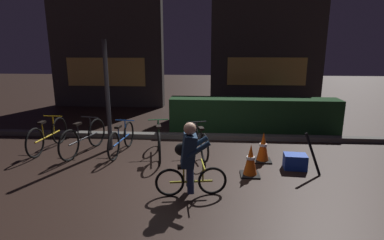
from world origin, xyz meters
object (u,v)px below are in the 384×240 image
at_px(parked_bike_left_mid, 84,138).
at_px(cyclist, 189,159).
at_px(blue_crate, 295,161).
at_px(parked_bike_center_right, 159,140).
at_px(parked_bike_leftmost, 48,136).
at_px(traffic_cone_near, 251,161).
at_px(traffic_cone_far, 263,147).
at_px(parked_bike_right_mid, 199,141).
at_px(closed_umbrella, 313,154).
at_px(street_post, 108,97).
at_px(parked_bike_center_left, 122,139).

bearing_deg(parked_bike_left_mid, cyclist, -113.44).
bearing_deg(blue_crate, parked_bike_center_right, 168.80).
relative_size(parked_bike_leftmost, parked_bike_left_mid, 0.99).
distance_m(traffic_cone_near, traffic_cone_far, 0.84).
xyz_separation_m(parked_bike_right_mid, traffic_cone_near, (1.02, -1.08, -0.03)).
relative_size(parked_bike_right_mid, cyclist, 1.20).
bearing_deg(traffic_cone_far, closed_umbrella, -36.35).
height_order(parked_bike_left_mid, traffic_cone_near, parked_bike_left_mid).
bearing_deg(street_post, parked_bike_center_left, -34.84).
distance_m(parked_bike_leftmost, closed_umbrella, 5.87).
bearing_deg(parked_bike_leftmost, parked_bike_center_left, -90.30).
bearing_deg(parked_bike_leftmost, cyclist, -117.21).
bearing_deg(parked_bike_center_right, parked_bike_left_mid, 77.39).
xyz_separation_m(parked_bike_center_left, cyclist, (1.71, -1.91, 0.30)).
bearing_deg(parked_bike_center_right, parked_bike_center_left, 72.83).
bearing_deg(parked_bike_leftmost, parked_bike_center_right, -91.33).
bearing_deg(parked_bike_center_left, parked_bike_left_mid, 97.75).
bearing_deg(parked_bike_center_left, blue_crate, -95.55).
bearing_deg(traffic_cone_near, cyclist, -142.16).
bearing_deg(street_post, parked_bike_leftmost, -173.70).
relative_size(street_post, parked_bike_leftmost, 1.52).
bearing_deg(parked_bike_right_mid, traffic_cone_far, -119.67).
bearing_deg(parked_bike_center_left, cyclist, -133.74).
height_order(parked_bike_center_left, traffic_cone_near, parked_bike_center_left).
relative_size(parked_bike_leftmost, blue_crate, 3.82).
relative_size(parked_bike_leftmost, traffic_cone_near, 2.71).
xyz_separation_m(parked_bike_leftmost, traffic_cone_near, (4.60, -1.14, -0.05)).
xyz_separation_m(parked_bike_left_mid, traffic_cone_near, (3.67, -1.01, -0.06)).
distance_m(parked_bike_left_mid, traffic_cone_near, 3.81).
distance_m(street_post, parked_bike_left_mid, 1.09).
bearing_deg(cyclist, parked_bike_left_mid, 135.18).
height_order(street_post, traffic_cone_far, street_post).
distance_m(parked_bike_center_left, cyclist, 2.58).
xyz_separation_m(parked_bike_left_mid, parked_bike_center_left, (0.87, 0.05, -0.03)).
distance_m(parked_bike_center_right, closed_umbrella, 3.22).
height_order(street_post, parked_bike_right_mid, street_post).
xyz_separation_m(street_post, parked_bike_center_left, (0.35, -0.24, -0.94)).
xyz_separation_m(parked_bike_center_right, cyclist, (0.83, -1.82, 0.28)).
bearing_deg(street_post, traffic_cone_far, -8.65).
bearing_deg(parked_bike_center_right, traffic_cone_far, -106.37).
bearing_deg(street_post, closed_umbrella, -14.84).
xyz_separation_m(parked_bike_right_mid, blue_crate, (1.96, -0.68, -0.18)).
bearing_deg(parked_bike_leftmost, street_post, -81.30).
xyz_separation_m(parked_bike_leftmost, parked_bike_center_left, (1.79, -0.08, -0.02)).
distance_m(parked_bike_right_mid, blue_crate, 2.09).
distance_m(street_post, traffic_cone_near, 3.55).
bearing_deg(traffic_cone_near, parked_bike_center_left, 159.34).
distance_m(parked_bike_left_mid, parked_bike_center_left, 0.87).
height_order(street_post, closed_umbrella, street_post).
height_order(parked_bike_center_left, parked_bike_center_right, parked_bike_center_right).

